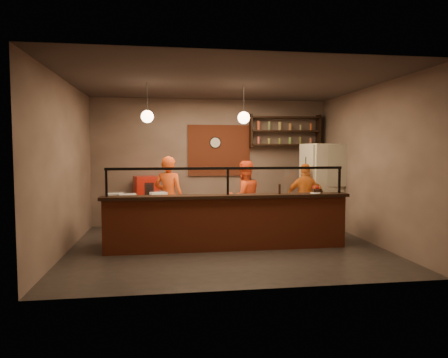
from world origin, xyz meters
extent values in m
plane|color=black|center=(0.00, 0.00, 0.00)|extent=(6.00, 6.00, 0.00)
plane|color=#3A302C|center=(0.00, 0.00, 3.20)|extent=(6.00, 6.00, 0.00)
plane|color=#796359|center=(0.00, 2.50, 1.60)|extent=(6.00, 0.00, 6.00)
plane|color=#796359|center=(-3.00, 0.00, 1.60)|extent=(0.00, 5.00, 5.00)
plane|color=#796359|center=(3.00, 0.00, 1.60)|extent=(0.00, 5.00, 5.00)
plane|color=#796359|center=(0.00, -2.50, 1.60)|extent=(6.00, 0.00, 6.00)
cube|color=maroon|center=(0.20, 2.47, 1.90)|extent=(1.60, 0.04, 1.30)
cube|color=maroon|center=(0.00, -0.30, 0.50)|extent=(4.60, 0.25, 1.00)
cube|color=black|center=(0.00, -0.30, 1.03)|extent=(4.70, 0.37, 0.06)
cube|color=gray|center=(0.00, 0.20, 0.42)|extent=(4.60, 0.75, 0.85)
cube|color=white|center=(0.00, 0.20, 0.88)|extent=(4.60, 0.75, 0.05)
cube|color=white|center=(0.00, -0.30, 1.31)|extent=(4.40, 0.02, 0.50)
cube|color=black|center=(0.00, -0.30, 1.56)|extent=(4.50, 0.05, 0.05)
cube|color=black|center=(-2.22, -0.30, 1.31)|extent=(0.04, 0.04, 0.50)
cube|color=black|center=(0.00, -0.30, 1.31)|extent=(0.04, 0.04, 0.50)
cube|color=black|center=(2.22, -0.30, 1.31)|extent=(0.04, 0.04, 0.50)
cube|color=black|center=(1.90, 2.32, 2.05)|extent=(1.80, 0.28, 0.04)
cube|color=black|center=(1.90, 2.32, 2.40)|extent=(1.80, 0.28, 0.04)
cube|color=black|center=(1.90, 2.32, 2.75)|extent=(1.80, 0.28, 0.04)
cube|color=black|center=(1.00, 2.32, 2.40)|extent=(0.04, 0.28, 0.85)
cube|color=black|center=(2.80, 2.32, 2.40)|extent=(0.04, 0.28, 0.85)
cylinder|color=black|center=(0.10, 2.46, 2.10)|extent=(0.30, 0.04, 0.30)
cylinder|color=black|center=(-1.50, 0.20, 2.90)|extent=(0.01, 0.01, 0.60)
sphere|color=#E7B17F|center=(-1.50, 0.20, 2.55)|extent=(0.24, 0.24, 0.24)
cylinder|color=black|center=(0.40, 0.20, 2.90)|extent=(0.01, 0.01, 0.60)
sphere|color=#E7B17F|center=(0.40, 0.20, 2.55)|extent=(0.24, 0.24, 0.24)
imported|color=#D14413|center=(-1.10, 0.86, 0.89)|extent=(0.76, 0.65, 1.78)
imported|color=#DF4115|center=(0.58, 1.02, 0.83)|extent=(0.94, 0.81, 1.67)
imported|color=#D06013|center=(2.05, 1.12, 0.80)|extent=(1.00, 0.60, 1.60)
cube|color=beige|center=(2.60, 1.46, 1.03)|extent=(0.98, 0.93, 2.06)
cube|color=#AC170B|center=(-1.64, 2.15, 0.64)|extent=(0.65, 0.62, 1.27)
cylinder|color=#F4E3CF|center=(-0.42, 0.15, 0.91)|extent=(0.63, 0.63, 0.01)
cube|color=silver|center=(-2.15, 0.27, 0.98)|extent=(0.33, 0.27, 0.16)
cube|color=silver|center=(-1.31, 0.35, 0.98)|extent=(0.37, 0.32, 0.16)
cube|color=white|center=(-1.88, 0.08, 0.98)|extent=(0.37, 0.32, 0.16)
cylinder|color=yellow|center=(-0.92, 0.16, 0.93)|extent=(0.38, 0.18, 0.07)
cube|color=black|center=(1.78, -0.24, 1.10)|extent=(0.16, 0.12, 0.09)
cylinder|color=black|center=(1.00, -0.32, 1.16)|extent=(0.05, 0.05, 0.19)
cylinder|color=silver|center=(1.73, -0.31, 1.07)|extent=(0.26, 0.26, 0.01)
camera|label=1|loc=(-1.14, -7.70, 1.88)|focal=32.00mm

